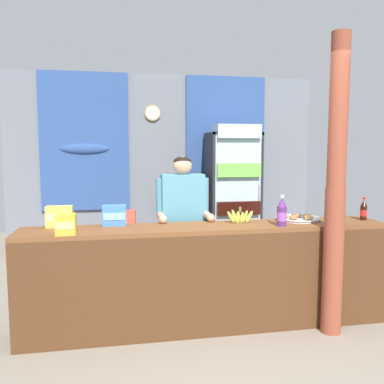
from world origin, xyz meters
The scene contains 15 objects.
ground_plane centered at (0.00, 1.26, 0.00)m, with size 8.19×8.19×0.00m, color gray.
back_wall_curtained centered at (-0.02, 3.20, 1.46)m, with size 4.83×0.22×2.83m.
stall_counter centered at (0.08, 0.29, 0.59)m, with size 3.41×0.49×0.97m.
timber_post centered at (1.16, 0.07, 1.28)m, with size 0.20×0.18×2.67m.
drink_fridge centered at (0.99, 2.71, 1.12)m, with size 0.77×0.68×2.04m.
bottle_shelf_rack centered at (0.25, 2.82, 0.68)m, with size 0.48×0.28×1.32m.
plastic_lawn_chair centered at (-0.75, 2.20, 0.49)m, with size 0.56×0.56×0.86m.
shopkeeper centered at (-0.09, 0.85, 1.01)m, with size 0.55×0.42×1.60m.
soda_bottle_grape_soda centered at (0.74, 0.25, 1.09)m, with size 0.09×0.09×0.29m.
soda_bottle_cola centered at (1.67, 0.41, 1.07)m, with size 0.06×0.06×0.23m.
snack_box_instant_noodle centered at (-1.27, 0.58, 1.06)m, with size 0.23×0.11×0.19m.
snack_box_choco_powder centered at (-1.17, 0.22, 1.06)m, with size 0.16×0.12×0.17m.
snack_box_biscuit centered at (-0.78, 0.58, 1.06)m, with size 0.22×0.15×0.19m.
pastry_tray centered at (1.02, 0.52, 0.99)m, with size 0.44×0.44×0.07m.
banana_bunch centered at (0.41, 0.47, 1.03)m, with size 0.27×0.06×0.16m.
Camera 1 is at (-0.73, -3.16, 1.66)m, focal length 37.39 mm.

